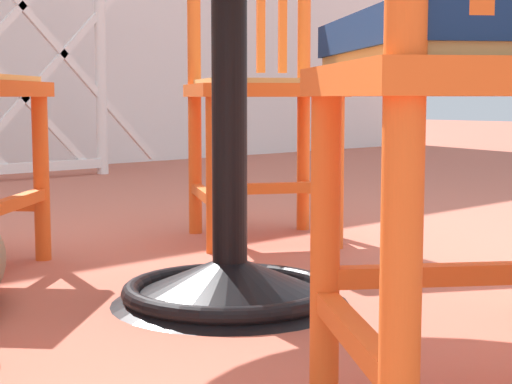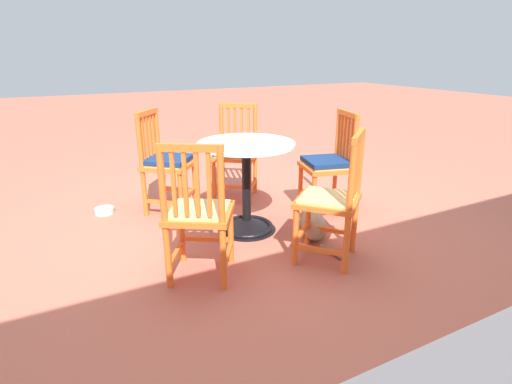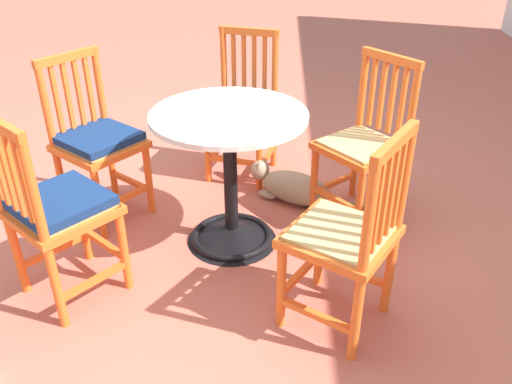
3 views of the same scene
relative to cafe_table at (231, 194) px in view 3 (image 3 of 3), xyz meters
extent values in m
plane|color=#BC604C|center=(0.01, -0.21, -0.28)|extent=(24.00, 24.00, 0.00)
cone|color=black|center=(0.00, 0.00, -0.23)|extent=(0.48, 0.48, 0.10)
torus|color=black|center=(0.00, 0.00, -0.26)|extent=(0.44, 0.44, 0.04)
cylinder|color=black|center=(0.00, 0.00, 0.09)|extent=(0.07, 0.07, 0.66)
cylinder|color=black|center=(0.00, 0.00, 0.40)|extent=(0.20, 0.20, 0.04)
cylinder|color=silver|center=(0.00, 0.00, 0.43)|extent=(0.76, 0.76, 0.02)
cylinder|color=orange|center=(-0.57, 0.12, -0.06)|extent=(0.04, 0.04, 0.45)
cylinder|color=orange|center=(-0.65, -0.21, -0.06)|extent=(0.04, 0.04, 0.45)
cylinder|color=orange|center=(-0.90, 0.21, 0.17)|extent=(0.04, 0.04, 0.91)
cylinder|color=orange|center=(-0.98, -0.12, 0.17)|extent=(0.04, 0.04, 0.91)
cube|color=orange|center=(-0.73, 0.17, -0.14)|extent=(0.34, 0.11, 0.03)
cube|color=orange|center=(-0.82, -0.16, -0.14)|extent=(0.34, 0.11, 0.03)
cube|color=orange|center=(-0.61, -0.04, -0.11)|extent=(0.11, 0.34, 0.03)
cube|color=orange|center=(-0.78, 0.00, 0.15)|extent=(0.49, 0.49, 0.04)
cube|color=tan|center=(-0.78, 0.00, 0.17)|extent=(0.43, 0.43, 0.02)
cube|color=orange|center=(-0.92, 0.14, 0.40)|extent=(0.03, 0.03, 0.39)
cube|color=orange|center=(-0.93, 0.08, 0.40)|extent=(0.03, 0.03, 0.39)
cube|color=orange|center=(-0.95, 0.01, 0.40)|extent=(0.03, 0.03, 0.39)
cube|color=orange|center=(-0.97, -0.06, 0.40)|extent=(0.03, 0.03, 0.39)
cube|color=orange|center=(-0.94, 0.04, 0.61)|extent=(0.12, 0.38, 0.04)
cube|color=navy|center=(-0.78, 0.00, 0.20)|extent=(0.44, 0.44, 0.04)
cylinder|color=orange|center=(-0.27, -0.49, -0.06)|extent=(0.04, 0.04, 0.45)
cylinder|color=orange|center=(0.00, -0.70, -0.06)|extent=(0.04, 0.04, 0.45)
cylinder|color=orange|center=(-0.47, -0.77, 0.17)|extent=(0.04, 0.04, 0.91)
cylinder|color=orange|center=(-0.20, -0.97, 0.17)|extent=(0.04, 0.04, 0.91)
cube|color=orange|center=(-0.37, -0.63, -0.14)|extent=(0.22, 0.29, 0.03)
cube|color=orange|center=(-0.10, -0.83, -0.14)|extent=(0.22, 0.29, 0.03)
cube|color=orange|center=(-0.13, -0.60, -0.11)|extent=(0.29, 0.22, 0.03)
cube|color=orange|center=(-0.24, -0.73, 0.15)|extent=(0.56, 0.56, 0.04)
cube|color=tan|center=(-0.24, -0.73, 0.17)|extent=(0.49, 0.49, 0.02)
cube|color=orange|center=(-0.42, -0.81, 0.40)|extent=(0.03, 0.03, 0.39)
cube|color=orange|center=(-0.36, -0.85, 0.40)|extent=(0.03, 0.03, 0.39)
cube|color=orange|center=(-0.31, -0.89, 0.40)|extent=(0.03, 0.03, 0.39)
cube|color=orange|center=(-0.25, -0.93, 0.40)|extent=(0.03, 0.03, 0.39)
cube|color=orange|center=(-0.34, -0.87, 0.61)|extent=(0.33, 0.25, 0.04)
cube|color=navy|center=(-0.24, -0.73, 0.20)|extent=(0.50, 0.50, 0.04)
cylinder|color=orange|center=(0.19, -0.72, -0.06)|extent=(0.04, 0.04, 0.45)
cylinder|color=orange|center=(0.41, -0.46, -0.06)|extent=(0.04, 0.04, 0.45)
cylinder|color=orange|center=(0.45, -0.94, 0.17)|extent=(0.04, 0.04, 0.91)
cylinder|color=orange|center=(0.67, -0.67, 0.17)|extent=(0.04, 0.04, 0.91)
cube|color=orange|center=(0.32, -0.83, -0.14)|extent=(0.28, 0.24, 0.03)
cube|color=orange|center=(0.54, -0.57, -0.14)|extent=(0.28, 0.24, 0.03)
cube|color=orange|center=(0.30, -0.59, -0.11)|extent=(0.24, 0.28, 0.03)
cube|color=orange|center=(0.43, -0.70, 0.15)|extent=(0.56, 0.56, 0.04)
cube|color=tan|center=(0.43, -0.70, 0.17)|extent=(0.49, 0.49, 0.02)
cube|color=orange|center=(0.54, -0.83, 0.40)|extent=(0.03, 0.03, 0.39)
cube|color=orange|center=(0.58, -0.78, 0.40)|extent=(0.03, 0.03, 0.39)
cube|color=orange|center=(0.63, -0.73, 0.40)|extent=(0.03, 0.03, 0.39)
cube|color=navy|center=(0.43, -0.70, 0.20)|extent=(0.51, 0.51, 0.04)
cylinder|color=orange|center=(0.63, 0.26, -0.06)|extent=(0.04, 0.04, 0.45)
cylinder|color=orange|center=(0.34, 0.44, -0.06)|extent=(0.04, 0.04, 0.45)
cylinder|color=orange|center=(0.80, 0.55, 0.17)|extent=(0.04, 0.04, 0.91)
cylinder|color=orange|center=(0.51, 0.73, 0.17)|extent=(0.04, 0.04, 0.91)
cube|color=orange|center=(0.71, 0.41, -0.14)|extent=(0.20, 0.30, 0.03)
cube|color=orange|center=(0.42, 0.58, -0.14)|extent=(0.20, 0.30, 0.03)
cube|color=orange|center=(0.48, 0.35, -0.11)|extent=(0.30, 0.20, 0.03)
cube|color=orange|center=(0.57, 0.50, 0.15)|extent=(0.55, 0.55, 0.04)
cube|color=tan|center=(0.57, 0.50, 0.17)|extent=(0.48, 0.48, 0.02)
cube|color=orange|center=(0.75, 0.59, 0.40)|extent=(0.03, 0.03, 0.39)
cube|color=orange|center=(0.69, 0.62, 0.40)|extent=(0.03, 0.03, 0.39)
cube|color=orange|center=(0.63, 0.66, 0.40)|extent=(0.03, 0.03, 0.39)
cube|color=orange|center=(0.57, 0.69, 0.40)|extent=(0.03, 0.03, 0.39)
cube|color=orange|center=(0.66, 0.64, 0.61)|extent=(0.34, 0.23, 0.04)
cylinder|color=orange|center=(-0.04, 0.67, -0.06)|extent=(0.04, 0.04, 0.45)
cylinder|color=orange|center=(-0.30, 0.44, -0.06)|extent=(0.04, 0.04, 0.45)
cylinder|color=orange|center=(-0.26, 0.92, 0.17)|extent=(0.04, 0.04, 0.91)
cylinder|color=orange|center=(-0.52, 0.70, 0.17)|extent=(0.04, 0.04, 0.91)
cube|color=orange|center=(-0.15, 0.80, -0.14)|extent=(0.24, 0.27, 0.03)
cube|color=orange|center=(-0.41, 0.57, -0.14)|extent=(0.24, 0.27, 0.03)
cube|color=orange|center=(-0.17, 0.56, -0.11)|extent=(0.27, 0.24, 0.03)
cube|color=orange|center=(-0.28, 0.68, 0.15)|extent=(0.56, 0.56, 0.04)
cube|color=tan|center=(-0.28, 0.68, 0.17)|extent=(0.49, 0.49, 0.02)
cube|color=orange|center=(-0.32, 0.88, 0.40)|extent=(0.03, 0.03, 0.39)
cube|color=orange|center=(-0.37, 0.83, 0.40)|extent=(0.03, 0.03, 0.39)
cube|color=orange|center=(-0.42, 0.79, 0.40)|extent=(0.03, 0.03, 0.39)
cube|color=orange|center=(-0.47, 0.75, 0.40)|extent=(0.03, 0.03, 0.39)
cube|color=orange|center=(-0.39, 0.81, 0.61)|extent=(0.31, 0.27, 0.04)
ellipsoid|color=#9E896B|center=(-0.42, 0.35, -0.19)|extent=(0.38, 0.48, 0.19)
ellipsoid|color=silver|center=(-0.46, 0.26, -0.20)|extent=(0.22, 0.23, 0.14)
sphere|color=#9E896B|center=(-0.53, 0.13, -0.13)|extent=(0.12, 0.12, 0.12)
ellipsoid|color=silver|center=(-0.55, 0.09, -0.15)|extent=(0.07, 0.06, 0.04)
cone|color=#9E896B|center=(-0.50, 0.12, -0.08)|extent=(0.04, 0.04, 0.04)
cone|color=#9E896B|center=(-0.56, 0.15, -0.08)|extent=(0.04, 0.04, 0.04)
ellipsoid|color=#9E896B|center=(-0.44, 0.18, -0.26)|extent=(0.11, 0.13, 0.05)
ellipsoid|color=#9E896B|center=(-0.54, 0.23, -0.26)|extent=(0.11, 0.13, 0.05)
cylinder|color=#9E896B|center=(-0.36, 0.67, -0.26)|extent=(0.07, 0.22, 0.04)
camera|label=1|loc=(-1.11, -1.24, 0.13)|focal=59.12mm
camera|label=2|loc=(1.32, 2.72, 1.11)|focal=28.13mm
camera|label=3|loc=(2.34, 0.24, 1.37)|focal=37.15mm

